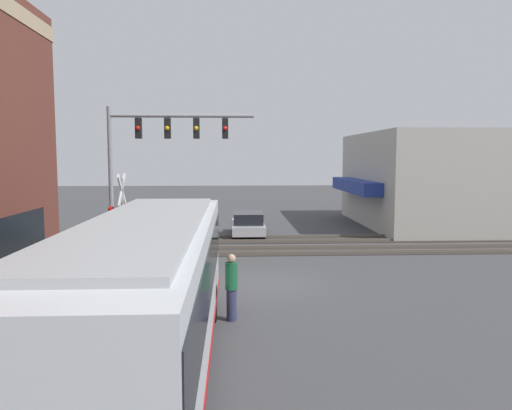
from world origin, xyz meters
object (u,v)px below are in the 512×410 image
object	(u,v)px
city_bus	(147,291)
parked_car_silver	(248,225)
crossing_signal	(122,209)
pedestrian_near_bus	(231,286)

from	to	relation	value
city_bus	parked_car_silver	size ratio (longest dim) A/B	2.62
crossing_signal	pedestrian_near_bus	size ratio (longest dim) A/B	2.04
parked_car_silver	pedestrian_near_bus	size ratio (longest dim) A/B	2.33
city_bus	crossing_signal	bearing A→B (deg)	14.55
parked_car_silver	pedestrian_near_bus	distance (m)	14.78
pedestrian_near_bus	crossing_signal	bearing A→B (deg)	30.98
city_bus	pedestrian_near_bus	distance (m)	3.98
crossing_signal	pedestrian_near_bus	bearing A→B (deg)	-149.02
crossing_signal	parked_car_silver	distance (m)	9.13
crossing_signal	pedestrian_near_bus	distance (m)	9.02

